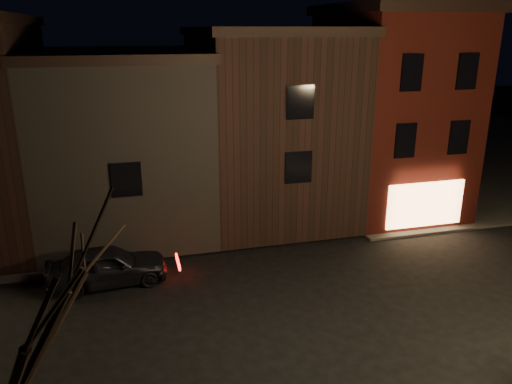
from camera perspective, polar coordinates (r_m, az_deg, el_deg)
The scene contains 6 objects.
ground at distance 17.99m, azimuth 5.88°, elevation -13.58°, with size 120.00×120.00×0.00m, color black.
sidewalk_far_right at distance 43.79m, azimuth 21.48°, elevation 4.52°, with size 30.00×30.00×0.12m, color #2D2B28.
corner_building at distance 27.66m, azimuth 15.05°, elevation 9.15°, with size 6.50×8.50×10.50m.
row_building_a at distance 26.16m, azimuth 1.20°, elevation 8.02°, with size 7.30×10.30×9.40m.
row_building_b at distance 25.26m, azimuth -14.90°, elevation 5.89°, with size 7.80×10.30×8.40m.
parked_car_a at distance 20.19m, azimuth -16.64°, elevation -8.08°, with size 1.82×4.53×1.54m, color black.
Camera 1 is at (-5.64, -14.24, 9.43)m, focal length 35.00 mm.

